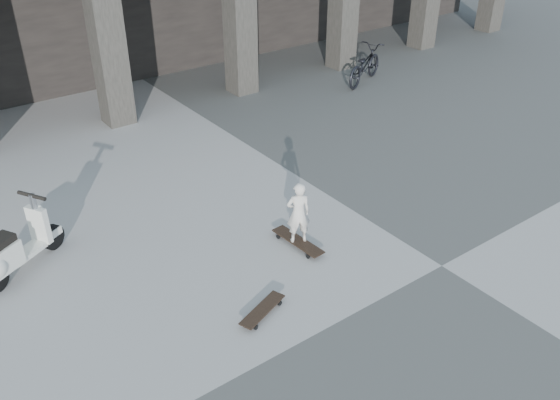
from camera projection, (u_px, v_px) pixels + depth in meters
ground at (442, 266)px, 9.42m from camera, size 90.00×90.00×0.00m
longboard at (298, 242)px, 9.86m from camera, size 0.32×1.07×0.11m
skateboard_spare at (262, 310)px, 8.40m from camera, size 0.88×0.50×0.10m
child at (298, 213)px, 9.57m from camera, size 0.47×0.40×1.08m
scooter at (8, 254)px, 8.91m from camera, size 1.48×0.98×1.15m
bicycle at (364, 65)px, 16.55m from camera, size 2.04×1.38×1.01m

